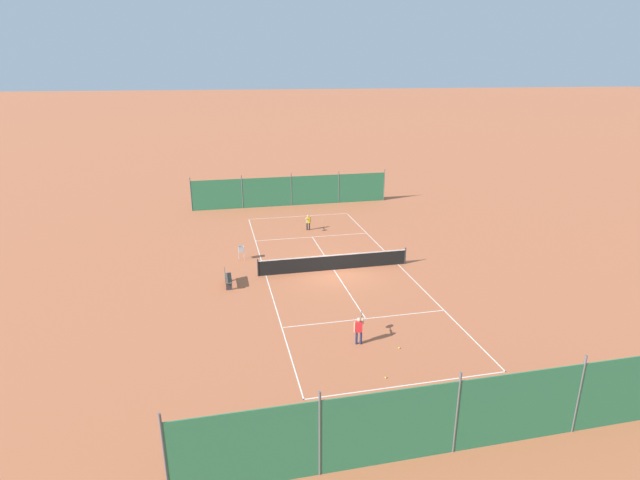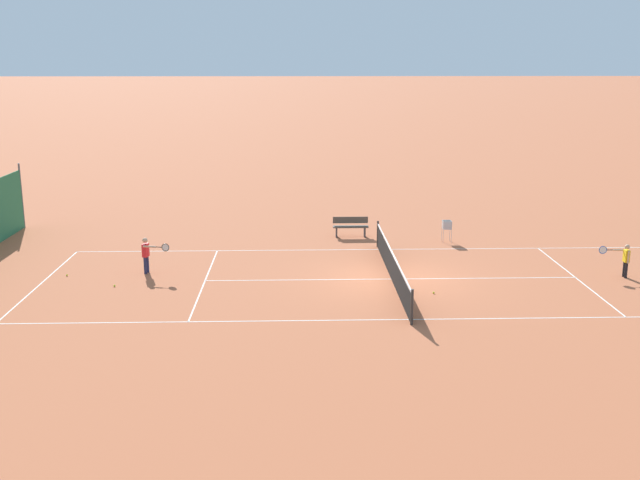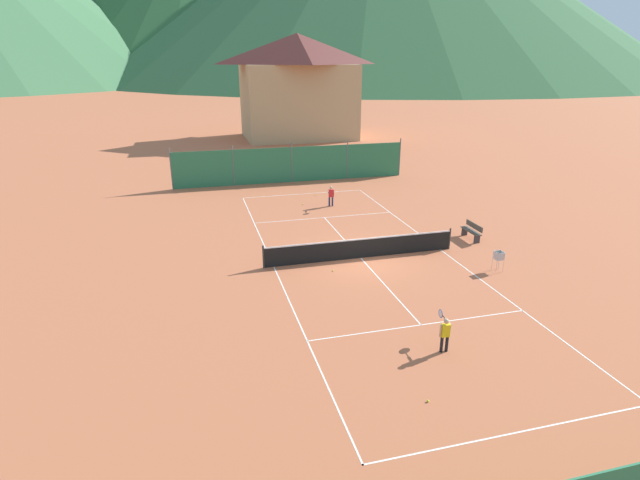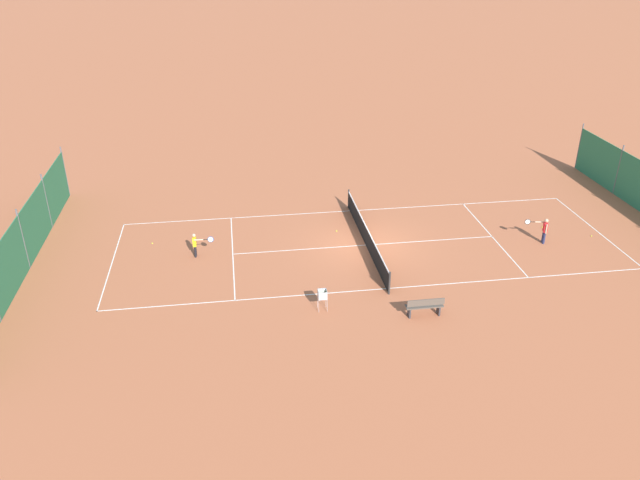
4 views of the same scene
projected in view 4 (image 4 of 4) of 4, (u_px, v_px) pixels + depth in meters
ground_plane at (366, 245)px, 30.14m from camera, size 600.00×600.00×0.00m
court_line_markings at (366, 245)px, 30.13m from camera, size 8.25×23.85×0.01m
tennis_net at (366, 236)px, 29.91m from camera, size 9.18×0.08×1.06m
windscreen_fence_near at (24, 242)px, 27.52m from camera, size 17.28×0.08×2.90m
player_far_service at (544, 229)px, 30.03m from camera, size 0.61×1.01×1.28m
player_far_baseline at (196, 243)px, 28.80m from camera, size 0.43×0.98×1.17m
tennis_ball_mid_court at (591, 236)px, 30.95m from camera, size 0.07×0.07×0.07m
tennis_ball_near_corner at (542, 227)px, 31.85m from camera, size 0.07×0.07×0.07m
tennis_ball_alley_right at (337, 231)px, 31.45m from camera, size 0.07×0.07×0.07m
tennis_ball_by_net_right at (152, 243)px, 30.23m from camera, size 0.07×0.07×0.07m
ball_hopper at (322, 295)px, 24.77m from camera, size 0.36×0.36×0.89m
courtside_bench at (425, 306)px, 24.46m from camera, size 0.36×1.50×0.84m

